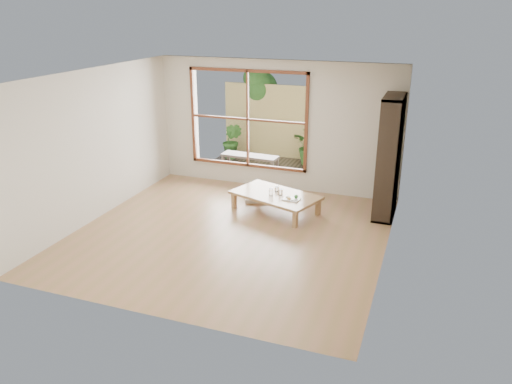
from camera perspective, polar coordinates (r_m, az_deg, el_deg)
ground at (r=8.35m, az=-2.93°, el=-4.77°), size 5.00×5.00×0.00m
low_table at (r=9.13m, az=2.24°, el=-0.46°), size 1.76×1.34×0.34m
floor_cushion at (r=9.80m, az=0.14°, el=-0.59°), size 0.66×0.66×0.07m
bookshelf at (r=9.06m, az=14.97°, el=3.86°), size 0.34×0.97×2.15m
glass_tall at (r=9.01m, az=1.73°, el=-0.01°), size 0.07×0.07×0.14m
glass_mid at (r=9.04m, az=2.84°, el=-0.03°), size 0.08×0.08×0.11m
glass_short at (r=9.24m, az=2.44°, el=0.37°), size 0.07×0.07×0.09m
glass_small at (r=9.22m, az=2.35°, el=0.26°), size 0.06×0.06×0.07m
food_tray at (r=8.85m, az=4.17°, el=-0.75°), size 0.32×0.24×0.09m
deck at (r=11.66m, az=1.09°, el=2.69°), size 2.80×2.00×0.05m
garden_bench at (r=11.22m, az=-0.72°, el=3.96°), size 1.30×0.44×0.41m
bamboo_fence at (r=12.34m, az=2.64°, el=8.01°), size 2.80×0.06×1.80m
shrub_right at (r=11.82m, az=6.40°, el=5.24°), size 1.02×0.96×0.91m
shrub_left at (r=12.28m, az=-2.73°, el=5.88°), size 0.51×0.42×0.89m
garden_tree at (r=12.70m, az=0.13°, el=11.71°), size 1.04×0.85×2.22m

